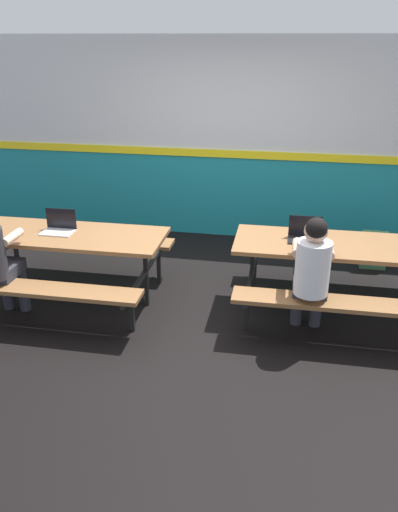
# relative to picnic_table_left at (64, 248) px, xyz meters

# --- Properties ---
(ground_plane) EXTENTS (10.00, 10.00, 0.02)m
(ground_plane) POSITION_rel_picnic_table_left_xyz_m (1.39, -0.01, -0.59)
(ground_plane) COLOR black
(accent_backdrop) EXTENTS (8.00, 0.14, 2.60)m
(accent_backdrop) POSITION_rel_picnic_table_left_xyz_m (1.39, 2.21, 0.67)
(accent_backdrop) COLOR teal
(accent_backdrop) RESTS_ON ground
(picnic_table_left) EXTENTS (2.08, 1.57, 0.74)m
(picnic_table_left) POSITION_rel_picnic_table_left_xyz_m (0.00, 0.00, 0.00)
(picnic_table_left) COLOR brown
(picnic_table_left) RESTS_ON ground
(picnic_table_right) EXTENTS (2.08, 1.57, 0.74)m
(picnic_table_right) POSITION_rel_picnic_table_left_xyz_m (2.77, 0.24, 0.00)
(picnic_table_right) COLOR brown
(picnic_table_right) RESTS_ON ground
(student_further) EXTENTS (0.36, 0.53, 1.21)m
(student_further) POSITION_rel_picnic_table_left_xyz_m (2.47, -0.32, 0.13)
(student_further) COLOR #2D2D38
(student_further) RESTS_ON ground
(laptop_silver) EXTENTS (0.32, 0.22, 0.22)m
(laptop_silver) POSITION_rel_picnic_table_left_xyz_m (-0.05, 0.04, 0.21)
(laptop_silver) COLOR silver
(laptop_silver) RESTS_ON picnic_table_left
(laptop_dark) EXTENTS (0.32, 0.22, 0.22)m
(laptop_dark) POSITION_rel_picnic_table_left_xyz_m (2.41, 0.27, 0.21)
(laptop_dark) COLOR black
(laptop_dark) RESTS_ON picnic_table_right
(backpack_dark) EXTENTS (0.30, 0.22, 0.44)m
(backpack_dark) POSITION_rel_picnic_table_left_xyz_m (3.27, 1.44, -0.36)
(backpack_dark) COLOR #3F724C
(backpack_dark) RESTS_ON ground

